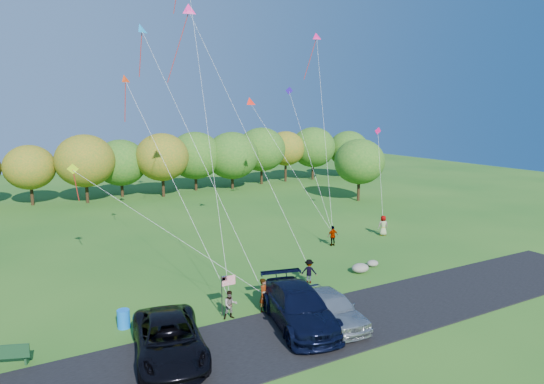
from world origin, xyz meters
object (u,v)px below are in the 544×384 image
Objects in this scene: flyer_c at (309,271)px; flyer_e at (383,225)px; minivan_dark at (169,339)px; park_bench at (4,356)px; flyer_d at (333,236)px; minivan_silver at (331,308)px; trash_barrel at (124,319)px; flyer_a at (264,295)px; flyer_b at (230,305)px; minivan_navy at (299,307)px.

flyer_c is 13.88m from flyer_e.
park_bench is at bearing 168.91° from minivan_dark.
flyer_d reaches higher than park_bench.
minivan_dark is 3.59× the size of flyer_e.
minivan_silver is 2.90× the size of flyer_e.
minivan_silver is 10.54m from trash_barrel.
flyer_c is (4.61, 2.46, -0.17)m from flyer_a.
flyer_a is 7.36m from trash_barrel.
minivan_silver is at bearing 105.51° from flyer_c.
flyer_b is 0.99× the size of flyer_c.
minivan_dark is at bearing 179.39° from minivan_silver.
flyer_a is at bearing 45.91° from flyer_e.
flyer_d is 0.84× the size of park_bench.
flyer_b reaches higher than trash_barrel.
minivan_navy is 4.36× the size of flyer_b.
flyer_a is (-0.67, 2.48, -0.09)m from minivan_navy.
flyer_c is at bearing 64.72° from minivan_navy.
flyer_b is 7.01m from flyer_c.
minivan_silver is at bearing 57.47° from flyer_e.
minivan_dark is at bearing -167.25° from minivan_navy.
flyer_c is at bearing 36.06° from minivan_dark.
minivan_navy is 15.16m from flyer_d.
flyer_a reaches higher than park_bench.
minivan_dark is 6.89m from park_bench.
flyer_c is (6.59, 2.39, 0.01)m from flyer_b.
minivan_navy is 7.05× the size of trash_barrel.
flyer_d is 5.81m from flyer_e.
trash_barrel is at bearing 132.50° from flyer_a.
minivan_silver is at bearing 55.66° from flyer_d.
park_bench is (-10.45, 0.15, -0.17)m from flyer_b.
minivan_navy reaches higher than minivan_silver.
minivan_silver is 3.33× the size of flyer_b.
flyer_d reaches higher than trash_barrel.
flyer_a reaches higher than flyer_e.
trash_barrel is (-1.05, 4.18, -0.47)m from minivan_dark.
flyer_d is 1.74× the size of trash_barrel.
flyer_b is at bearing 146.65° from minivan_silver.
flyer_c is 1.63× the size of trash_barrel.
flyer_b is (4.10, 2.49, -0.17)m from minivan_dark.
flyer_e is at bearing -5.40° from flyer_a.
park_bench is at bearing 145.29° from flyer_a.
flyer_c is (3.94, 4.94, -0.26)m from minivan_navy.
minivan_navy is 1.66m from minivan_silver.
flyer_e is at bearing -172.69° from flyer_d.
minivan_navy is at bearing -33.69° from flyer_b.
minivan_navy is at bearing 159.99° from minivan_silver.
flyer_a is at bearing 118.45° from minivan_navy.
minivan_silver is (1.50, -0.69, -0.10)m from minivan_navy.
minivan_navy is 8.90m from trash_barrel.
minivan_dark is 4.33m from trash_barrel.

